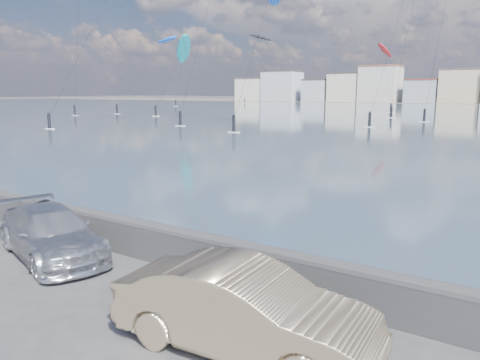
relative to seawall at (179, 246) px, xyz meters
The scene contains 8 objects.
ground 2.76m from the seawall, 90.00° to the right, with size 700.00×700.00×0.00m, color #333335.
seawall is the anchor object (origin of this frame).
car_silver 3.71m from the seawall, 159.31° to the right, with size 1.88×4.62×1.34m, color silver.
car_champagne 4.26m from the seawall, 33.98° to the right, with size 1.64×4.70×1.55m, color tan.
kitesurfer_8 84.64m from the seawall, 130.07° to the left, with size 8.45×14.95×15.70m.
kitesurfer_9 103.07m from the seawall, 104.14° to the left, with size 6.00×10.71×15.48m.
kitesurfer_11 97.09m from the seawall, 132.24° to the left, with size 9.47×18.41×16.63m.
kitesurfer_18 172.56m from the seawall, 120.42° to the left, with size 7.21×11.78×25.89m.
Camera 1 is at (7.60, -5.97, 4.48)m, focal length 35.00 mm.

